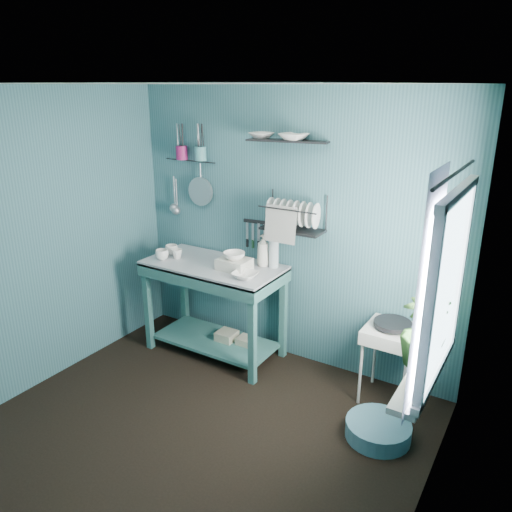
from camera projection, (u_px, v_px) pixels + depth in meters
The scene contains 35 objects.
floor at pixel (191, 439), 3.71m from camera, with size 3.20×3.20×0.00m, color black.
ceiling at pixel (172, 84), 2.89m from camera, with size 3.20×3.20×0.00m, color silver.
wall_back at pixel (289, 230), 4.51m from camera, with size 3.20×3.20×0.00m, color #336069.
wall_left at pixel (31, 245), 4.09m from camera, with size 3.00×3.00×0.00m, color #336069.
wall_right at pixel (430, 346), 2.51m from camera, with size 3.00×3.00×0.00m, color #336069.
work_counter at pixel (215, 309), 4.78m from camera, with size 1.30×0.65×0.92m, color #2F6460.
mug_left at pixel (162, 255), 4.72m from camera, with size 0.12×0.12×0.10m, color white.
mug_mid at pixel (177, 254), 4.75m from camera, with size 0.10×0.10×0.09m, color white.
mug_right at pixel (172, 250), 4.86m from camera, with size 0.12×0.12×0.10m, color white.
wash_tub at pixel (234, 264), 4.47m from camera, with size 0.28×0.22×0.10m, color beige.
tub_bowl at pixel (234, 256), 4.45m from camera, with size 0.20×0.20×0.06m, color white.
soap_bottle at pixel (263, 250), 4.53m from camera, with size 0.12×0.12×0.30m, color beige.
water_bottle at pixel (274, 252), 4.50m from camera, with size 0.09×0.09×0.28m, color #B1BFC6.
counter_bowl at pixel (245, 275), 4.28m from camera, with size 0.22×0.22×0.05m, color white.
hotplate_stand at pixel (389, 364), 4.08m from camera, with size 0.41×0.41×0.66m, color silver.
frying_pan at pixel (393, 324), 3.96m from camera, with size 0.30×0.30×0.04m, color black.
knife_strip at pixel (259, 222), 4.62m from camera, with size 0.32×0.02×0.03m, color black.
dish_rack at pixel (293, 213), 4.29m from camera, with size 0.55×0.24×0.32m, color black.
upper_shelf at pixel (288, 141), 4.16m from camera, with size 0.70×0.18×0.01m, color black.
shelf_bowl_left at pixel (261, 144), 4.30m from camera, with size 0.20×0.20×0.05m, color white.
shelf_bowl_right at pixel (294, 139), 4.12m from camera, with size 0.23×0.23×0.06m, color white.
utensil_cup_magenta at pixel (182, 153), 4.81m from camera, with size 0.11×0.11×0.13m, color #9B1C5D.
utensil_cup_teal at pixel (200, 154), 4.69m from camera, with size 0.11×0.11×0.13m, color teal.
colander at pixel (201, 191), 4.86m from camera, with size 0.28×0.28×0.03m, color #A9ACB2.
ladle_outer at pixel (174, 191), 5.05m from camera, with size 0.01×0.01×0.30m, color #A9ACB2.
ladle_inner at pixel (176, 194), 5.04m from camera, with size 0.01×0.01×0.30m, color #A9ACB2.
hook_rail at pixel (190, 161), 4.84m from camera, with size 0.01×0.01×0.60m, color black.
window_glass at pixel (449, 288), 2.83m from camera, with size 1.10×1.10×0.00m, color white.
windowsill at pixel (423, 374), 3.06m from camera, with size 0.16×0.95×0.04m, color silver.
curtain at pixel (425, 296), 2.60m from camera, with size 1.35×1.35×0.00m, color white.
curtain_rod at pixel (456, 173), 2.64m from camera, with size 0.02×0.02×1.05m, color black.
potted_plant at pixel (423, 330), 3.05m from camera, with size 0.27×0.27×0.49m, color #315E25.
storage_tin_large at pixel (227, 342), 4.88m from camera, with size 0.18×0.18×0.22m, color tan.
storage_tin_small at pixel (246, 347), 4.81m from camera, with size 0.15×0.15×0.20m, color tan.
floor_basin at pixel (378, 430), 3.71m from camera, with size 0.48×0.48×0.13m, color teal.
Camera 1 is at (2.02, -2.35, 2.50)m, focal length 35.00 mm.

